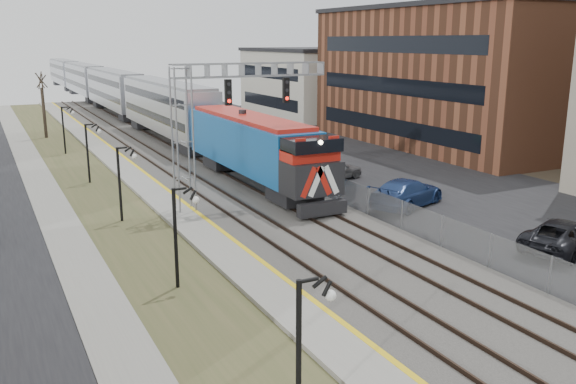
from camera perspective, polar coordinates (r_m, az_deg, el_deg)
sidewalk at (r=39.76m, az=-21.60°, el=-0.51°), size 2.00×120.00×0.08m
grass_median at (r=40.11m, az=-17.35°, el=-0.05°), size 4.00×120.00×0.06m
platform at (r=40.65m, az=-13.20°, el=0.53°), size 2.00×120.00×0.24m
ballast_bed at (r=42.06m, az=-6.58°, el=1.24°), size 8.00×120.00×0.20m
parking_lot at (r=47.48m, az=7.12°, el=2.59°), size 16.00×120.00×0.04m
platform_edge at (r=40.83m, az=-12.01°, el=0.84°), size 0.24×120.00×0.01m
track_near at (r=41.40m, az=-9.18°, el=1.19°), size 1.58×120.00×0.15m
track_far at (r=42.55m, az=-4.70°, el=1.67°), size 1.58×120.00×0.15m
train at (r=84.41m, az=-16.35°, el=9.12°), size 3.00×108.65×5.33m
signal_gantry at (r=33.71m, az=-7.10°, el=7.52°), size 9.00×1.07×8.15m
lampposts at (r=23.82m, az=-10.67°, el=-4.19°), size 0.14×62.14×4.00m
fence at (r=43.51m, az=-1.42°, el=2.70°), size 0.04×120.00×1.60m
buildings_east at (r=53.14m, az=22.56°, el=9.70°), size 16.00×76.00×15.00m
car_lot_c at (r=30.40m, az=24.42°, el=-3.75°), size 5.65×3.82×1.44m
car_lot_d at (r=35.56m, az=11.04°, el=-0.12°), size 6.04×4.30×1.62m
car_lot_e at (r=41.83m, az=4.43°, el=2.05°), size 4.36×2.56×1.39m
car_lot_f at (r=46.95m, az=2.10°, el=3.36°), size 4.28×2.43×1.33m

